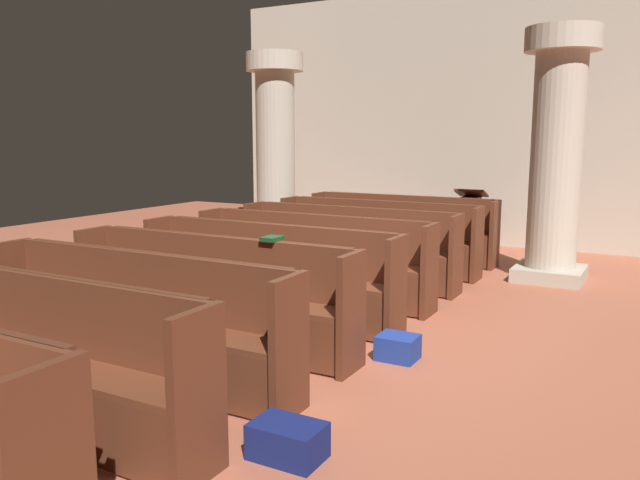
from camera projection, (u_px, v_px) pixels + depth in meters
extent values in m
plane|color=#AD5B42|center=(326.00, 336.00, 6.14)|extent=(19.20, 19.20, 0.00)
cube|color=beige|center=(491.00, 117.00, 11.03)|extent=(10.00, 0.16, 4.50)
cube|color=brown|center=(401.00, 229.00, 9.91)|extent=(2.86, 0.38, 0.05)
cube|color=brown|center=(405.00, 211.00, 10.01)|extent=(2.86, 0.04, 0.50)
cube|color=#562B1A|center=(407.00, 196.00, 10.01)|extent=(2.74, 0.06, 0.02)
cube|color=#5B2D1B|center=(320.00, 222.00, 10.60)|extent=(0.06, 0.44, 0.99)
cube|color=#5B2D1B|center=(495.00, 235.00, 9.21)|extent=(0.06, 0.44, 0.99)
cube|color=brown|center=(396.00, 246.00, 9.79)|extent=(2.86, 0.03, 0.43)
cube|color=brown|center=(376.00, 238.00, 9.08)|extent=(2.86, 0.38, 0.05)
cube|color=brown|center=(381.00, 218.00, 9.18)|extent=(2.86, 0.04, 0.50)
cube|color=#562B1A|center=(383.00, 201.00, 9.19)|extent=(2.74, 0.06, 0.02)
cube|color=#5B2D1B|center=(290.00, 229.00, 9.77)|extent=(0.06, 0.44, 0.99)
cube|color=#5B2D1B|center=(477.00, 244.00, 8.39)|extent=(0.06, 0.44, 0.99)
cube|color=brown|center=(371.00, 256.00, 8.97)|extent=(2.86, 0.03, 0.43)
cube|color=brown|center=(347.00, 248.00, 8.26)|extent=(2.86, 0.38, 0.05)
cube|color=brown|center=(353.00, 226.00, 8.36)|extent=(2.86, 0.04, 0.50)
cube|color=#562B1A|center=(354.00, 207.00, 8.36)|extent=(2.74, 0.06, 0.02)
cube|color=#5B2D1B|center=(255.00, 238.00, 8.95)|extent=(0.06, 0.44, 0.99)
cube|color=#5B2D1B|center=(456.00, 256.00, 7.56)|extent=(0.06, 0.44, 0.99)
cube|color=brown|center=(341.00, 268.00, 8.15)|extent=(2.86, 0.03, 0.43)
cube|color=brown|center=(311.00, 260.00, 7.44)|extent=(2.86, 0.38, 0.05)
cube|color=brown|center=(318.00, 235.00, 7.54)|extent=(2.86, 0.04, 0.50)
cube|color=#562B1A|center=(320.00, 215.00, 7.54)|extent=(2.74, 0.06, 0.02)
cube|color=#5B2D1B|center=(212.00, 248.00, 8.13)|extent=(0.06, 0.44, 0.99)
cube|color=#5B2D1B|center=(430.00, 271.00, 6.74)|extent=(0.06, 0.44, 0.99)
cube|color=brown|center=(304.00, 283.00, 7.32)|extent=(2.86, 0.03, 0.43)
cube|color=brown|center=(266.00, 275.00, 6.61)|extent=(2.86, 0.38, 0.05)
cube|color=brown|center=(274.00, 247.00, 6.71)|extent=(2.86, 0.05, 0.50)
cube|color=#562B1A|center=(277.00, 225.00, 6.72)|extent=(2.74, 0.06, 0.02)
cube|color=#5B2D1B|center=(161.00, 260.00, 7.30)|extent=(0.06, 0.44, 0.99)
cube|color=#5B2D1B|center=(396.00, 289.00, 5.92)|extent=(0.06, 0.44, 0.99)
cube|color=brown|center=(257.00, 301.00, 6.50)|extent=(2.86, 0.03, 0.43)
cube|color=brown|center=(208.00, 295.00, 5.79)|extent=(2.86, 0.38, 0.05)
cube|color=brown|center=(219.00, 263.00, 5.89)|extent=(2.86, 0.04, 0.50)
cube|color=#562B1A|center=(221.00, 237.00, 5.89)|extent=(2.74, 0.06, 0.02)
cube|color=#5B2D1B|center=(96.00, 276.00, 6.48)|extent=(0.06, 0.44, 0.99)
cube|color=#5B2D1B|center=(351.00, 314.00, 5.09)|extent=(0.06, 0.44, 0.99)
cube|color=brown|center=(197.00, 325.00, 5.68)|extent=(2.86, 0.03, 0.43)
cube|color=brown|center=(131.00, 321.00, 4.97)|extent=(2.86, 0.38, 0.05)
cube|color=brown|center=(145.00, 283.00, 5.07)|extent=(2.86, 0.04, 0.50)
cube|color=#562B1A|center=(148.00, 253.00, 5.07)|extent=(2.74, 0.06, 0.02)
cube|color=#5B2D1B|center=(12.00, 296.00, 5.66)|extent=(0.06, 0.44, 0.99)
cube|color=#5B2D1B|center=(290.00, 348.00, 4.27)|extent=(0.06, 0.44, 0.99)
cube|color=brown|center=(116.00, 357.00, 4.85)|extent=(2.86, 0.03, 0.43)
cube|color=brown|center=(24.00, 358.00, 4.14)|extent=(2.86, 0.38, 0.05)
cube|color=brown|center=(43.00, 312.00, 4.24)|extent=(2.86, 0.04, 0.50)
cube|color=#562B1A|center=(47.00, 276.00, 4.25)|extent=(2.74, 0.06, 0.02)
cube|color=#5B2D1B|center=(198.00, 398.00, 3.44)|extent=(0.06, 0.44, 0.99)
cube|color=brown|center=(2.00, 402.00, 4.03)|extent=(2.86, 0.03, 0.43)
cube|color=#5B2D1B|center=(49.00, 480.00, 2.62)|extent=(0.06, 0.44, 0.99)
cube|color=#B6AD9A|center=(549.00, 273.00, 8.53)|extent=(0.88, 0.88, 0.18)
cylinder|color=beige|center=(556.00, 162.00, 8.29)|extent=(0.65, 0.65, 2.81)
cylinder|color=beige|center=(563.00, 39.00, 8.04)|extent=(0.95, 0.95, 0.30)
cube|color=#B6AD9A|center=(277.00, 243.00, 10.96)|extent=(0.88, 0.88, 0.18)
cylinder|color=beige|center=(276.00, 156.00, 10.72)|extent=(0.65, 0.65, 2.81)
cylinder|color=beige|center=(275.00, 62.00, 10.47)|extent=(0.95, 0.95, 0.30)
cube|color=#411E13|center=(469.00, 253.00, 10.39)|extent=(0.45, 0.45, 0.06)
cube|color=#4C2316|center=(470.00, 226.00, 10.32)|extent=(0.28, 0.28, 0.95)
cube|color=#502518|center=(471.00, 193.00, 10.23)|extent=(0.48, 0.35, 0.15)
cube|color=#194723|center=(272.00, 239.00, 5.61)|extent=(0.14, 0.20, 0.04)
cube|color=navy|center=(288.00, 441.00, 3.78)|extent=(0.43, 0.30, 0.22)
cube|color=navy|center=(398.00, 347.00, 5.47)|extent=(0.34, 0.29, 0.21)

